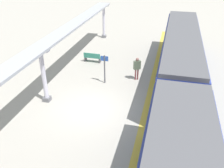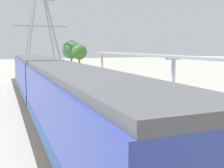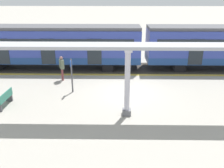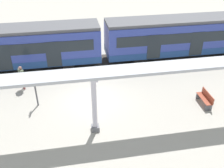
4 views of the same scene
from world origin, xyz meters
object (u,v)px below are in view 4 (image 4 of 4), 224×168
at_px(train_near_carriage, 6,49).
at_px(train_far_carriage, 190,36).
at_px(canopy_pillar_second, 94,104).
at_px(bench_mid_platform, 205,98).
at_px(platform_info_sign, 35,88).
at_px(passenger_waiting_near_edge, 22,75).

distance_m(train_near_carriage, train_far_carriage, 15.02).
bearing_deg(canopy_pillar_second, train_near_carriage, -144.68).
bearing_deg(canopy_pillar_second, train_far_carriage, 131.92).
height_order(bench_mid_platform, platform_info_sign, platform_info_sign).
bearing_deg(bench_mid_platform, train_far_carriage, 164.78).
bearing_deg(train_near_carriage, platform_info_sign, 25.42).
height_order(train_near_carriage, canopy_pillar_second, canopy_pillar_second).
relative_size(train_near_carriage, train_far_carriage, 1.00).
relative_size(canopy_pillar_second, bench_mid_platform, 2.38).
relative_size(train_far_carriage, platform_info_sign, 6.56).
bearing_deg(train_far_carriage, train_near_carriage, -90.00).
height_order(canopy_pillar_second, passenger_waiting_near_edge, canopy_pillar_second).
xyz_separation_m(train_far_carriage, bench_mid_platform, (7.01, -1.91, -1.39)).
height_order(train_far_carriage, bench_mid_platform, train_far_carriage).
height_order(train_near_carriage, bench_mid_platform, train_near_carriage).
relative_size(train_far_carriage, passenger_waiting_near_edge, 8.11).
bearing_deg(train_far_carriage, canopy_pillar_second, -48.08).
bearing_deg(platform_info_sign, train_far_carriage, 112.70).
distance_m(train_near_carriage, bench_mid_platform, 14.93).
bearing_deg(platform_info_sign, passenger_waiting_near_edge, -153.57).
bearing_deg(canopy_pillar_second, bench_mid_platform, 99.67).
height_order(train_near_carriage, train_far_carriage, same).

